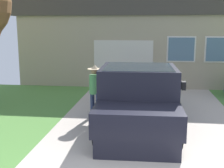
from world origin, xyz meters
The scene contains 4 objects.
pickup_truck centered at (-0.31, 3.79, 0.75)m, with size 2.24×5.36×1.69m.
person_with_hat centered at (-1.60, 4.31, 0.98)m, with size 0.43×0.43×1.63m.
handbag centered at (-1.36, 4.12, 0.12)m, with size 0.33×0.16×0.40m.
house_with_garage centered at (-0.95, 11.81, 2.12)m, with size 10.67×5.87×4.19m.
Camera 1 is at (-0.04, -4.10, 2.72)m, focal length 47.24 mm.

